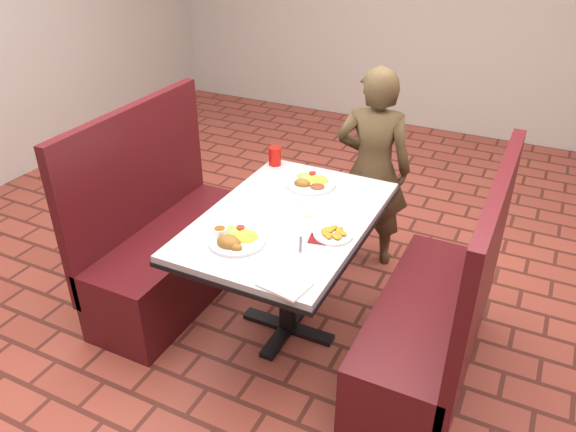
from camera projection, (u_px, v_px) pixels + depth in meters
The scene contains 14 objects.
dining_table at pixel (288, 232), 2.90m from camera, with size 0.81×1.21×0.75m.
booth_bench_left at pixel (169, 247), 3.37m from camera, with size 0.47×1.20×1.17m.
booth_bench_right at pixel (433, 326), 2.76m from camera, with size 0.47×1.20×1.17m.
diner_person at pixel (373, 169), 3.54m from camera, with size 0.48×0.32×1.32m, color brown.
near_dinner_plate at pixel (235, 237), 2.63m from camera, with size 0.27×0.27×0.08m.
far_dinner_plate at pixel (311, 180), 3.15m from camera, with size 0.28×0.28×0.07m.
plantain_plate at pixel (333, 234), 2.68m from camera, with size 0.19×0.19×0.03m.
maroon_napkin at pixel (319, 239), 2.66m from camera, with size 0.09×0.09×0.00m, color #5C0D0F.
spoon_utensil at pixel (301, 245), 2.61m from camera, with size 0.01×0.13×0.00m, color silver.
red_tumbler at pixel (275, 156), 3.36m from camera, with size 0.07×0.07×0.11m, color red.
paper_napkin at pixel (285, 284), 2.35m from camera, with size 0.20×0.15×0.01m, color white.
knife_utensil at pixel (245, 245), 2.60m from camera, with size 0.01×0.17×0.00m, color silver.
fork_utensil at pixel (229, 245), 2.60m from camera, with size 0.01×0.16×0.00m, color silver.
lettuce_shreds at pixel (300, 212), 2.88m from camera, with size 0.28×0.32×0.00m, color #84B347, non-canonical shape.
Camera 1 is at (1.09, -2.21, 2.18)m, focal length 35.00 mm.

